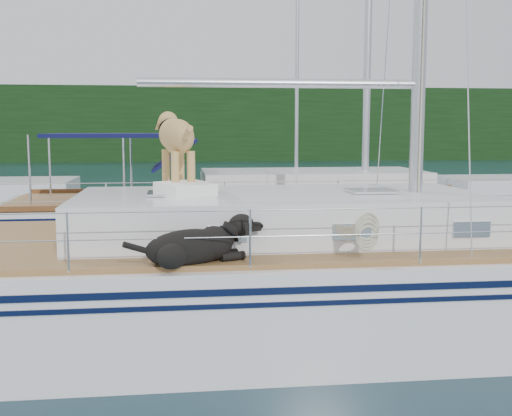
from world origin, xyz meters
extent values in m
plane|color=black|center=(0.00, 0.00, 0.00)|extent=(120.00, 120.00, 0.00)
cube|color=black|center=(0.00, 45.00, 3.00)|extent=(90.00, 3.00, 6.00)
cube|color=#595147|center=(0.00, 46.20, 0.60)|extent=(92.00, 1.00, 1.20)
cube|color=silver|center=(0.00, 0.00, 0.50)|extent=(12.00, 3.80, 1.40)
cube|color=olive|center=(0.00, 0.00, 1.23)|extent=(11.52, 3.50, 0.06)
cube|color=silver|center=(0.80, 0.00, 1.54)|extent=(5.20, 2.50, 0.55)
cylinder|color=silver|center=(0.80, 0.00, 3.21)|extent=(3.60, 0.12, 0.12)
cylinder|color=silver|center=(0.00, -1.75, 1.82)|extent=(10.56, 0.01, 0.01)
cylinder|color=silver|center=(0.00, 1.75, 1.82)|extent=(10.56, 0.01, 0.01)
cube|color=blue|center=(-0.77, 1.12, 1.28)|extent=(0.68, 0.63, 0.04)
cube|color=white|center=(-0.42, -0.11, 1.89)|extent=(0.81, 0.77, 0.16)
torus|color=beige|center=(1.44, -1.67, 1.62)|extent=(0.41, 0.25, 0.39)
cube|color=silver|center=(1.23, 5.73, 0.45)|extent=(11.00, 3.50, 1.30)
cube|color=olive|center=(1.23, 5.73, 1.10)|extent=(10.56, 3.29, 0.06)
cube|color=silver|center=(2.43, 5.73, 1.45)|extent=(4.80, 2.30, 0.55)
cube|color=#101346|center=(-1.97, 5.73, 2.50)|extent=(2.40, 2.30, 0.08)
cube|color=silver|center=(4.00, 16.00, 0.40)|extent=(7.20, 3.00, 1.10)
cylinder|color=silver|center=(4.00, 16.00, 6.00)|extent=(0.14, 0.14, 11.00)
camera|label=1|loc=(-0.53, -8.12, 2.64)|focal=45.00mm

